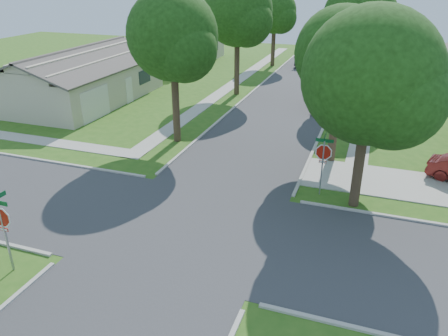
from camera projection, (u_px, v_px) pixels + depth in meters
name	position (u px, v px, depth m)	size (l,w,h in m)	color
ground	(189.00, 227.00, 18.09)	(100.00, 100.00, 0.00)	#2E5B18
road_ns	(189.00, 226.00, 18.08)	(7.00, 100.00, 0.02)	#333335
sidewalk_ne	(370.00, 90.00, 38.57)	(1.20, 40.00, 0.04)	#9E9B91
sidewalk_nw	(239.00, 80.00, 42.26)	(1.20, 40.00, 0.04)	#9E9B91
driveway	(391.00, 183.00, 21.78)	(8.80, 3.60, 0.05)	#9E9B91
stop_sign_sw	(2.00, 221.00, 14.63)	(1.05, 0.80, 2.98)	gray
stop_sign_ne	(323.00, 155.00, 19.86)	(1.05, 0.80, 2.98)	gray
tree_e_near	(343.00, 58.00, 22.06)	(4.97, 4.80, 8.28)	#38281C
tree_e_mid	(360.00, 22.00, 32.12)	(5.59, 5.40, 9.21)	#38281C
tree_e_far	(368.00, 12.00, 43.40)	(5.17, 5.00, 8.72)	#38281C
tree_w_near	(174.00, 40.00, 24.71)	(5.38, 5.20, 8.97)	#38281C
tree_w_mid	(238.00, 14.00, 34.86)	(5.80, 5.60, 9.56)	#38281C
tree_w_far	(275.00, 14.00, 46.44)	(4.76, 4.60, 8.04)	#38281C
tree_ne_corner	(372.00, 83.00, 17.47)	(5.80, 5.60, 8.66)	#38281C
house_nw_near	(81.00, 82.00, 35.19)	(8.42, 13.60, 4.23)	#BAAD93
house_nw_far	(172.00, 49.00, 49.79)	(8.42, 13.60, 4.23)	#BAAD93
car_curb_east	(326.00, 99.00, 33.07)	(1.91, 4.76, 1.62)	black
car_curb_west	(306.00, 60.00, 48.63)	(1.78, 4.37, 1.27)	black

